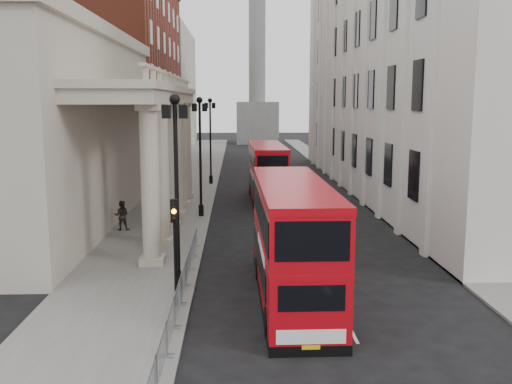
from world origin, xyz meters
The scene contains 19 objects.
ground centered at (0.00, 0.00, 0.00)m, with size 260.00×260.00×0.00m, color black.
sidewalk_west centered at (-3.00, 30.00, 0.06)m, with size 6.00×140.00×0.12m, color slate.
sidewalk_east centered at (13.50, 30.00, 0.06)m, with size 3.00×140.00×0.12m, color slate.
kerb centered at (-0.05, 30.00, 0.07)m, with size 0.20×140.00×0.14m, color slate.
portico_building centered at (-10.50, 18.00, 6.00)m, with size 9.00×28.00×12.00m, color #A89E8D.
brick_building centered at (-10.50, 48.00, 11.00)m, with size 9.00×32.00×22.00m, color maroon.
west_building_far centered at (-10.50, 80.00, 10.00)m, with size 9.00×30.00×20.00m, color #A89E8D.
east_building centered at (16.00, 32.00, 12.50)m, with size 8.00×55.00×25.00m, color beige.
monument_column centered at (6.00, 92.00, 15.98)m, with size 8.00×8.00×54.20m.
lamp_post_south centered at (-0.60, 4.00, 4.91)m, with size 1.05×0.44×8.32m.
lamp_post_mid centered at (-0.60, 20.00, 4.91)m, with size 1.05×0.44×8.32m.
lamp_post_north centered at (-0.60, 36.00, 4.91)m, with size 1.05×0.44×8.32m.
traffic_light centered at (-0.50, 1.98, 3.11)m, with size 0.28×0.33×4.30m.
crowd_barriers centered at (-0.35, 2.23, 0.67)m, with size 0.50×18.75×1.10m.
bus_near centered at (4.20, 3.15, 2.55)m, with size 2.87×11.33×4.88m.
bus_far centered at (4.43, 26.60, 2.43)m, with size 2.82×10.83×4.65m.
pedestrian_a centered at (-3.08, 12.70, 0.91)m, with size 0.58×0.38×1.58m, color black.
pedestrian_b centered at (-5.31, 15.68, 1.06)m, with size 0.91×0.71×1.88m, color black.
pedestrian_c centered at (-2.43, 20.35, 0.97)m, with size 0.83×0.54×1.71m, color black.
Camera 1 is at (1.90, -19.65, 8.15)m, focal length 40.00 mm.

